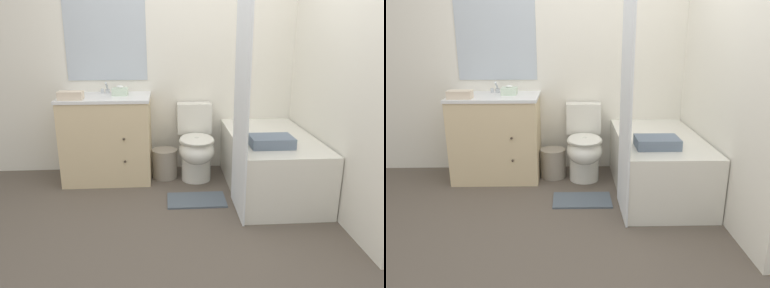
{
  "view_description": "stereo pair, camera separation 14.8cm",
  "coord_description": "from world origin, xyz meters",
  "views": [
    {
      "loc": [
        -0.16,
        -2.48,
        1.48
      ],
      "look_at": [
        0.06,
        0.68,
        0.52
      ],
      "focal_mm": 35.0,
      "sensor_mm": 36.0,
      "label": 1
    },
    {
      "loc": [
        -0.02,
        -2.49,
        1.48
      ],
      "look_at": [
        0.06,
        0.68,
        0.52
      ],
      "focal_mm": 35.0,
      "sensor_mm": 36.0,
      "label": 2
    }
  ],
  "objects": [
    {
      "name": "vanity_cabinet",
      "position": [
        -0.76,
        1.22,
        0.44
      ],
      "size": [
        0.88,
        0.59,
        0.86
      ],
      "color": "beige",
      "rests_on": "ground_plane"
    },
    {
      "name": "hand_towel_folded",
      "position": [
        -1.05,
        1.05,
        0.9
      ],
      "size": [
        0.22,
        0.13,
        0.08
      ],
      "color": "beige",
      "rests_on": "vanity_cabinet"
    },
    {
      "name": "tissue_box",
      "position": [
        -0.62,
        1.27,
        0.9
      ],
      "size": [
        0.15,
        0.14,
        0.1
      ],
      "color": "silver",
      "rests_on": "vanity_cabinet"
    },
    {
      "name": "wastebasket",
      "position": [
        -0.19,
        1.2,
        0.15
      ],
      "size": [
        0.26,
        0.26,
        0.3
      ],
      "color": "gray",
      "rests_on": "ground_plane"
    },
    {
      "name": "wall_right",
      "position": [
        1.23,
        0.75,
        1.25
      ],
      "size": [
        0.05,
        2.5,
        2.5
      ],
      "color": "white",
      "rests_on": "ground_plane"
    },
    {
      "name": "bath_towel_folded",
      "position": [
        0.71,
        0.48,
        0.59
      ],
      "size": [
        0.36,
        0.25,
        0.09
      ],
      "color": "slate",
      "rests_on": "bathtub"
    },
    {
      "name": "sink_faucet",
      "position": [
        -0.76,
        1.4,
        0.9
      ],
      "size": [
        0.14,
        0.12,
        0.12
      ],
      "color": "silver",
      "rests_on": "vanity_cabinet"
    },
    {
      "name": "shower_curtain",
      "position": [
        0.42,
        0.38,
        1.01
      ],
      "size": [
        0.02,
        0.54,
        2.02
      ],
      "color": "white",
      "rests_on": "ground_plane"
    },
    {
      "name": "toilet",
      "position": [
        0.13,
        1.15,
        0.35
      ],
      "size": [
        0.36,
        0.66,
        0.75
      ],
      "color": "silver",
      "rests_on": "ground_plane"
    },
    {
      "name": "ground_plane",
      "position": [
        0.0,
        0.0,
        0.0
      ],
      "size": [
        14.0,
        14.0,
        0.0
      ],
      "primitive_type": "plane",
      "color": "brown"
    },
    {
      "name": "wall_back",
      "position": [
        -0.01,
        1.53,
        1.25
      ],
      "size": [
        8.0,
        0.06,
        2.5
      ],
      "color": "white",
      "rests_on": "ground_plane"
    },
    {
      "name": "bath_mat",
      "position": [
        0.09,
        0.6,
        0.01
      ],
      "size": [
        0.53,
        0.32,
        0.02
      ],
      "color": "#4C5660",
      "rests_on": "ground_plane"
    },
    {
      "name": "bathtub",
      "position": [
        0.81,
        0.82,
        0.28
      ],
      "size": [
        0.75,
        1.37,
        0.54
      ],
      "color": "silver",
      "rests_on": "ground_plane"
    }
  ]
}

